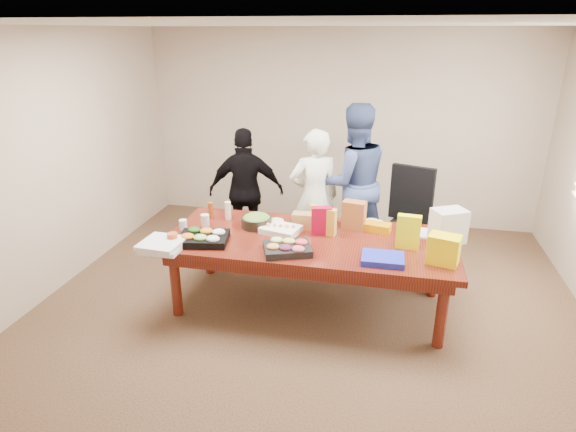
% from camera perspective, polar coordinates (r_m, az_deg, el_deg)
% --- Properties ---
extents(floor, '(5.50, 5.00, 0.02)m').
position_cam_1_polar(floor, '(5.04, 2.51, -10.58)').
color(floor, '#47301E').
rests_on(floor, ground).
extents(ceiling, '(5.50, 5.00, 0.02)m').
position_cam_1_polar(ceiling, '(4.28, 3.14, 22.08)').
color(ceiling, white).
rests_on(ceiling, wall_back).
extents(wall_back, '(5.50, 0.04, 2.70)m').
position_cam_1_polar(wall_back, '(6.88, 6.27, 10.33)').
color(wall_back, beige).
rests_on(wall_back, floor).
extents(wall_front, '(5.50, 0.04, 2.70)m').
position_cam_1_polar(wall_front, '(2.27, -7.96, -14.07)').
color(wall_front, beige).
rests_on(wall_front, floor).
extents(wall_left, '(0.04, 5.00, 2.70)m').
position_cam_1_polar(wall_left, '(5.59, -26.37, 5.65)').
color(wall_left, beige).
rests_on(wall_left, floor).
extents(conference_table, '(2.80, 1.20, 0.75)m').
position_cam_1_polar(conference_table, '(4.85, 2.59, -6.71)').
color(conference_table, '#4C1C0F').
rests_on(conference_table, floor).
extents(office_chair, '(0.76, 0.76, 1.18)m').
position_cam_1_polar(office_chair, '(5.53, 14.34, -1.26)').
color(office_chair, black).
rests_on(office_chair, floor).
extents(person_center, '(0.70, 0.59, 1.63)m').
position_cam_1_polar(person_center, '(5.63, 3.16, 2.27)').
color(person_center, white).
rests_on(person_center, floor).
extents(person_right, '(1.12, 1.02, 1.89)m').
position_cam_1_polar(person_right, '(5.79, 7.75, 4.00)').
color(person_right, '#39487B').
rests_on(person_right, floor).
extents(person_left, '(0.98, 0.56, 1.57)m').
position_cam_1_polar(person_left, '(5.95, -5.01, 2.98)').
color(person_left, black).
rests_on(person_left, floor).
extents(veggie_tray, '(0.52, 0.43, 0.07)m').
position_cam_1_polar(veggie_tray, '(4.65, -10.06, -2.69)').
color(veggie_tray, black).
rests_on(veggie_tray, conference_table).
extents(fruit_tray, '(0.51, 0.46, 0.06)m').
position_cam_1_polar(fruit_tray, '(4.38, -0.09, -3.93)').
color(fruit_tray, black).
rests_on(fruit_tray, conference_table).
extents(sheet_cake, '(0.43, 0.36, 0.06)m').
position_cam_1_polar(sheet_cake, '(4.79, -0.88, -1.65)').
color(sheet_cake, white).
rests_on(sheet_cake, conference_table).
extents(salad_bowl, '(0.36, 0.36, 0.10)m').
position_cam_1_polar(salad_bowl, '(4.94, -3.78, -0.70)').
color(salad_bowl, black).
rests_on(salad_bowl, conference_table).
extents(chip_bag_blue, '(0.37, 0.28, 0.06)m').
position_cam_1_polar(chip_bag_blue, '(4.29, 11.26, -5.04)').
color(chip_bag_blue, '#1E27C1').
rests_on(chip_bag_blue, conference_table).
extents(chip_bag_red, '(0.21, 0.12, 0.29)m').
position_cam_1_polar(chip_bag_red, '(4.72, 4.02, -0.60)').
color(chip_bag_red, '#AB0327').
rests_on(chip_bag_red, conference_table).
extents(chip_bag_yellow, '(0.22, 0.11, 0.32)m').
position_cam_1_polar(chip_bag_yellow, '(4.55, 14.20, -1.86)').
color(chip_bag_yellow, '#F2FF0B').
rests_on(chip_bag_yellow, conference_table).
extents(chip_bag_orange, '(0.19, 0.12, 0.27)m').
position_cam_1_polar(chip_bag_orange, '(4.72, 4.70, -0.70)').
color(chip_bag_orange, gold).
rests_on(chip_bag_orange, conference_table).
extents(mayo_jar, '(0.12, 0.12, 0.16)m').
position_cam_1_polar(mayo_jar, '(5.02, 4.78, -0.05)').
color(mayo_jar, silver).
rests_on(mayo_jar, conference_table).
extents(mustard_bottle, '(0.07, 0.07, 0.17)m').
position_cam_1_polar(mustard_bottle, '(5.11, 2.95, 0.48)').
color(mustard_bottle, '#E0E30C').
rests_on(mustard_bottle, conference_table).
extents(dressing_bottle, '(0.06, 0.06, 0.18)m').
position_cam_1_polar(dressing_bottle, '(5.20, -9.23, 0.66)').
color(dressing_bottle, maroon).
rests_on(dressing_bottle, conference_table).
extents(ranch_bottle, '(0.07, 0.07, 0.20)m').
position_cam_1_polar(ranch_bottle, '(5.15, -7.20, 0.66)').
color(ranch_bottle, beige).
rests_on(ranch_bottle, conference_table).
extents(banana_bunch, '(0.28, 0.20, 0.08)m').
position_cam_1_polar(banana_bunch, '(4.91, 10.70, -1.33)').
color(banana_bunch, '#E19201').
rests_on(banana_bunch, conference_table).
extents(bread_loaf, '(0.32, 0.15, 0.13)m').
position_cam_1_polar(bread_loaf, '(4.98, 2.35, -0.38)').
color(bread_loaf, '#A27940').
rests_on(bread_loaf, conference_table).
extents(kraft_bag, '(0.25, 0.17, 0.30)m').
position_cam_1_polar(kraft_bag, '(4.88, 7.88, 0.07)').
color(kraft_bag, '#9C5729').
rests_on(kraft_bag, conference_table).
extents(red_cup, '(0.10, 0.10, 0.13)m').
position_cam_1_polar(red_cup, '(4.62, -13.63, -2.76)').
color(red_cup, '#C4471E').
rests_on(red_cup, conference_table).
extents(clear_cup_a, '(0.09, 0.09, 0.11)m').
position_cam_1_polar(clear_cup_a, '(4.96, -12.43, -1.05)').
color(clear_cup_a, white).
rests_on(clear_cup_a, conference_table).
extents(clear_cup_b, '(0.11, 0.11, 0.12)m').
position_cam_1_polar(clear_cup_b, '(5.02, -9.88, -0.50)').
color(clear_cup_b, silver).
rests_on(clear_cup_b, conference_table).
extents(pizza_box_lower, '(0.37, 0.37, 0.04)m').
position_cam_1_polar(pizza_box_lower, '(4.60, -14.66, -3.54)').
color(pizza_box_lower, silver).
rests_on(pizza_box_lower, conference_table).
extents(pizza_box_upper, '(0.40, 0.40, 0.04)m').
position_cam_1_polar(pizza_box_upper, '(4.56, -14.86, -3.18)').
color(pizza_box_upper, white).
rests_on(pizza_box_upper, pizza_box_lower).
extents(plate_a, '(0.29, 0.29, 0.01)m').
position_cam_1_polar(plate_a, '(4.96, 15.99, -1.99)').
color(plate_a, white).
rests_on(plate_a, conference_table).
extents(plate_b, '(0.30, 0.30, 0.01)m').
position_cam_1_polar(plate_b, '(5.08, 10.28, -0.93)').
color(plate_b, white).
rests_on(plate_b, conference_table).
extents(dip_bowl_a, '(0.17, 0.17, 0.05)m').
position_cam_1_polar(dip_bowl_a, '(5.05, 9.99, -0.79)').
color(dip_bowl_a, beige).
rests_on(dip_bowl_a, conference_table).
extents(dip_bowl_b, '(0.18, 0.18, 0.06)m').
position_cam_1_polar(dip_bowl_b, '(4.96, -1.43, -0.85)').
color(dip_bowl_b, beige).
rests_on(dip_bowl_b, conference_table).
extents(grocery_bag_white, '(0.37, 0.33, 0.33)m').
position_cam_1_polar(grocery_bag_white, '(4.79, 18.62, -1.13)').
color(grocery_bag_white, silver).
rests_on(grocery_bag_white, conference_table).
extents(grocery_bag_yellow, '(0.30, 0.25, 0.26)m').
position_cam_1_polar(grocery_bag_yellow, '(4.35, 18.12, -3.83)').
color(grocery_bag_yellow, '#FFE103').
rests_on(grocery_bag_yellow, conference_table).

